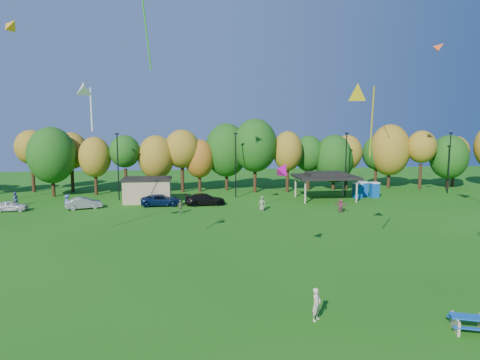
{
  "coord_description": "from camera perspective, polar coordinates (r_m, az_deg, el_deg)",
  "views": [
    {
      "loc": [
        -4.78,
        -19.02,
        10.07
      ],
      "look_at": [
        -1.65,
        6.0,
        6.86
      ],
      "focal_mm": 32.0,
      "sensor_mm": 36.0,
      "label": 1
    }
  ],
  "objects": [
    {
      "name": "ground",
      "position": [
        22.04,
        6.61,
        -19.98
      ],
      "size": [
        160.0,
        160.0,
        0.0
      ],
      "primitive_type": "plane",
      "color": "#19600F",
      "rests_on": "ground"
    },
    {
      "name": "tree_line",
      "position": [
        64.77,
        -3.8,
        3.56
      ],
      "size": [
        93.57,
        10.55,
        11.15
      ],
      "color": "black",
      "rests_on": "ground"
    },
    {
      "name": "lamp_posts",
      "position": [
        59.63,
        -0.58,
        2.28
      ],
      "size": [
        64.5,
        0.25,
        9.09
      ],
      "color": "black",
      "rests_on": "ground"
    },
    {
      "name": "utility_building",
      "position": [
        57.87,
        -12.23,
        -1.29
      ],
      "size": [
        6.3,
        4.3,
        3.25
      ],
      "color": "tan",
      "rests_on": "ground"
    },
    {
      "name": "pavilion",
      "position": [
        59.48,
        11.32,
        0.5
      ],
      "size": [
        8.2,
        6.2,
        3.77
      ],
      "color": "tan",
      "rests_on": "ground"
    },
    {
      "name": "porta_potties",
      "position": [
        62.9,
        16.32,
        -1.24
      ],
      "size": [
        3.75,
        2.28,
        2.18
      ],
      "color": "#0C499C",
      "rests_on": "ground"
    },
    {
      "name": "picnic_table",
      "position": [
        24.86,
        28.28,
        -16.43
      ],
      "size": [
        2.17,
        1.99,
        0.77
      ],
      "rotation": [
        0.0,
        0.0,
        -0.35
      ],
      "color": "tan",
      "rests_on": "ground"
    },
    {
      "name": "kite_flyer",
      "position": [
        23.43,
        10.16,
        -16.0
      ],
      "size": [
        0.74,
        0.74,
        1.73
      ],
      "primitive_type": "imported",
      "rotation": [
        0.0,
        0.0,
        0.78
      ],
      "color": "beige",
      "rests_on": "ground"
    },
    {
      "name": "car_a",
      "position": [
        57.48,
        -28.25,
        -3.06
      ],
      "size": [
        3.84,
        1.69,
        1.29
      ],
      "primitive_type": "imported",
      "rotation": [
        0.0,
        0.0,
        1.62
      ],
      "color": "silver",
      "rests_on": "ground"
    },
    {
      "name": "car_b",
      "position": [
        55.47,
        -20.11,
        -2.92
      ],
      "size": [
        4.5,
        2.74,
        1.4
      ],
      "primitive_type": "imported",
      "rotation": [
        0.0,
        0.0,
        1.89
      ],
      "color": "gray",
      "rests_on": "ground"
    },
    {
      "name": "car_c",
      "position": [
        55.04,
        -10.42,
        -2.65
      ],
      "size": [
        5.18,
        2.43,
        1.43
      ],
      "primitive_type": "imported",
      "rotation": [
        0.0,
        0.0,
        1.58
      ],
      "color": "#0B1D42",
      "rests_on": "ground"
    },
    {
      "name": "car_d",
      "position": [
        54.73,
        -4.69,
        -2.58
      ],
      "size": [
        5.28,
        2.45,
        1.49
      ],
      "primitive_type": "imported",
      "rotation": [
        0.0,
        0.0,
        1.64
      ],
      "color": "black",
      "rests_on": "ground"
    },
    {
      "name": "far_person_0",
      "position": [
        50.97,
        2.95,
        -3.12
      ],
      "size": [
        1.05,
        0.94,
        1.8
      ],
      "primitive_type": "imported",
      "rotation": [
        0.0,
        0.0,
        5.75
      ],
      "color": "#75865B",
      "rests_on": "ground"
    },
    {
      "name": "far_person_1",
      "position": [
        56.0,
        -22.03,
        -2.72
      ],
      "size": [
        1.32,
        1.21,
        1.78
      ],
      "primitive_type": "imported",
      "rotation": [
        0.0,
        0.0,
        2.52
      ],
      "color": "#445495",
      "rests_on": "ground"
    },
    {
      "name": "far_person_2",
      "position": [
        60.79,
        -27.81,
        -2.26
      ],
      "size": [
        1.1,
        1.12,
        1.82
      ],
      "primitive_type": "imported",
      "rotation": [
        0.0,
        0.0,
        4.03
      ],
      "color": "#425292",
      "rests_on": "ground"
    },
    {
      "name": "far_person_3",
      "position": [
        51.22,
        13.26,
        -3.36
      ],
      "size": [
        1.57,
        1.07,
        1.62
      ],
      "primitive_type": "imported",
      "rotation": [
        0.0,
        0.0,
        2.71
      ],
      "color": "#AB475E",
      "rests_on": "ground"
    },
    {
      "name": "far_person_4",
      "position": [
        49.85,
        -7.94,
        -3.56
      ],
      "size": [
        0.98,
        0.58,
        1.56
      ],
      "primitive_type": "imported",
      "rotation": [
        0.0,
        0.0,
        3.37
      ],
      "color": "#6A7C4C",
      "rests_on": "ground"
    },
    {
      "name": "kite_4",
      "position": [
        31.61,
        15.42,
        11.34
      ],
      "size": [
        1.95,
        3.39,
        5.54
      ],
      "color": "yellow"
    },
    {
      "name": "kite_11",
      "position": [
        28.84,
        5.77,
        1.53
      ],
      "size": [
        1.61,
        1.56,
        1.29
      ],
      "color": "#CF0B89"
    },
    {
      "name": "kite_12",
      "position": [
        28.6,
        -20.07,
        11.53
      ],
      "size": [
        1.35,
        2.25,
        3.49
      ],
      "color": "silver"
    },
    {
      "name": "kite_14",
      "position": [
        40.81,
        -28.21,
        17.69
      ],
      "size": [
        2.94,
        2.18,
        5.34
      ],
      "color": "orange"
    },
    {
      "name": "kite_15",
      "position": [
        50.27,
        25.11,
        15.81
      ],
      "size": [
        1.6,
        1.45,
        1.31
      ],
      "color": "#DD471A"
    }
  ]
}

